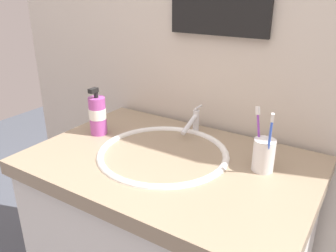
# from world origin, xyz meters

# --- Properties ---
(tiled_wall_back) EXTENTS (2.11, 0.04, 2.40)m
(tiled_wall_back) POSITION_xyz_m (0.00, 0.35, 1.20)
(tiled_wall_back) COLOR beige
(tiled_wall_back) RESTS_ON ground
(sink_basin) EXTENTS (0.44, 0.44, 0.12)m
(sink_basin) POSITION_xyz_m (-0.04, 0.02, 0.85)
(sink_basin) COLOR white
(sink_basin) RESTS_ON vanity_counter
(faucet) EXTENTS (0.02, 0.14, 0.10)m
(faucet) POSITION_xyz_m (-0.04, 0.23, 0.94)
(faucet) COLOR silver
(faucet) RESTS_ON sink_basin
(toothbrush_cup) EXTENTS (0.07, 0.07, 0.10)m
(toothbrush_cup) POSITION_xyz_m (0.27, 0.09, 0.95)
(toothbrush_cup) COLOR white
(toothbrush_cup) RESTS_ON vanity_counter
(toothbrush_purple) EXTENTS (0.05, 0.03, 0.19)m
(toothbrush_purple) POSITION_xyz_m (0.25, 0.10, 1.01)
(toothbrush_purple) COLOR purple
(toothbrush_purple) RESTS_ON toothbrush_cup
(toothbrush_blue) EXTENTS (0.02, 0.03, 0.19)m
(toothbrush_blue) POSITION_xyz_m (0.29, 0.06, 1.01)
(toothbrush_blue) COLOR blue
(toothbrush_blue) RESTS_ON toothbrush_cup
(soap_dispenser) EXTENTS (0.06, 0.06, 0.18)m
(soap_dispenser) POSITION_xyz_m (-0.34, 0.03, 0.97)
(soap_dispenser) COLOR #B24CA5
(soap_dispenser) RESTS_ON vanity_counter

